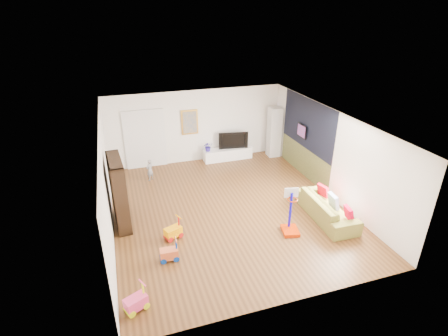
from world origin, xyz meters
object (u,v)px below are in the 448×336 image
object	(u,v)px
bookshelf	(119,193)
basketball_hoop	(292,212)
sofa	(327,208)
media_console	(228,154)

from	to	relation	value
bookshelf	basketball_hoop	size ratio (longest dim) A/B	1.56
sofa	basketball_hoop	bearing A→B (deg)	105.67
sofa	media_console	bearing A→B (deg)	17.82
sofa	bookshelf	bearing A→B (deg)	76.85
media_console	bookshelf	world-z (taller)	bookshelf
bookshelf	basketball_hoop	bearing A→B (deg)	-27.08
bookshelf	sofa	distance (m)	5.69
media_console	bookshelf	distance (m)	5.30
media_console	basketball_hoop	size ratio (longest dim) A/B	1.53
media_console	basketball_hoop	xyz separation A→B (m)	(0.06, -5.05, 0.40)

